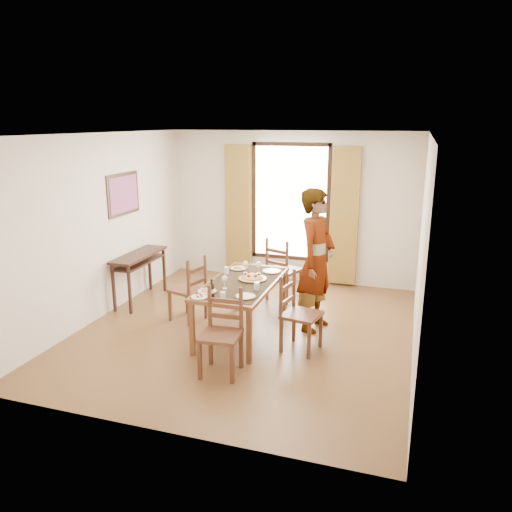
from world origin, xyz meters
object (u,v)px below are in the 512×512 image
(console_table, at_px, (139,261))
(man, at_px, (316,260))
(pasta_platter, at_px, (252,276))
(dining_table, at_px, (242,286))

(console_table, relative_size, man, 0.60)
(console_table, xyz_separation_m, pasta_platter, (2.12, -0.59, 0.12))
(dining_table, relative_size, man, 0.88)
(console_table, distance_m, man, 2.95)
(console_table, distance_m, dining_table, 2.13)
(console_table, xyz_separation_m, dining_table, (2.01, -0.71, 0.00))
(dining_table, relative_size, pasta_platter, 4.39)
(console_table, height_order, man, man)
(console_table, xyz_separation_m, man, (2.92, -0.20, 0.31))
(pasta_platter, bearing_deg, man, 26.05)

